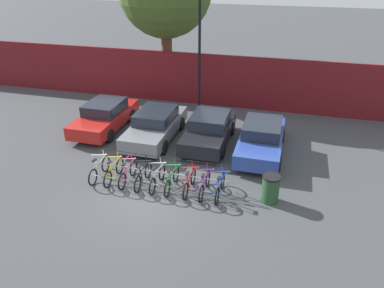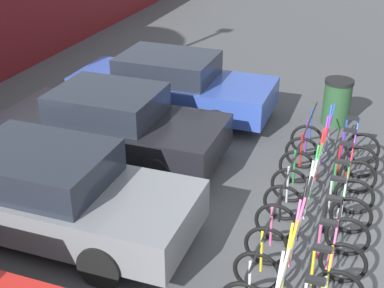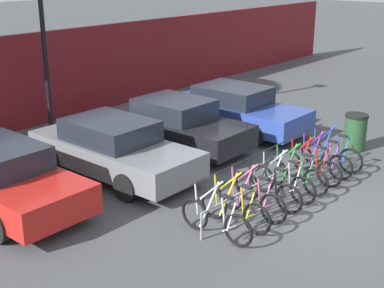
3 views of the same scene
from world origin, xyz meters
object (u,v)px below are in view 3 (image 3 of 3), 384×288
Objects in this scene: bicycle_silver at (282,182)px; bicycle_blue at (331,154)px; bike_rack at (276,175)px; bicycle_purple at (321,160)px; bicycle_pink at (251,200)px; car_grey at (113,148)px; car_red at (0,177)px; bicycle_yellow at (235,209)px; car_blue at (235,109)px; trash_bin at (355,132)px; bicycle_white at (216,220)px; car_black at (177,124)px; bicycle_green at (295,175)px; bicycle_red at (309,167)px; bicycle_black at (268,190)px.

bicycle_silver is 2.37m from bicycle_blue.
bicycle_purple is (1.81, -0.15, -0.12)m from bike_rack.
car_grey is at bearing 92.51° from bicycle_pink.
car_red is (-6.67, 4.29, 0.31)m from bicycle_blue.
car_blue is at bearing 34.40° from bicycle_yellow.
bicycle_yellow is at bearing -177.67° from bicycle_silver.
car_grey is 4.44× the size of trash_bin.
bicycle_white is 4.71m from car_red.
bicycle_white is 0.40× the size of car_black.
bicycle_green is 0.68m from bicycle_red.
bicycle_yellow is 1.77m from bicycle_silver.
bicycle_silver is 5.13m from car_blue.
car_red is at bearing 171.88° from car_grey.
car_black is 4.15× the size of trash_bin.
bike_rack is at bearing 176.47° from bicycle_red.
bicycle_silver is 1.00× the size of bicycle_red.
bike_rack is 3.10× the size of bicycle_white.
bicycle_purple reaches higher than trash_bin.
bicycle_black reaches higher than bike_rack.
bicycle_black is 0.37× the size of car_grey.
car_blue reaches higher than bicycle_blue.
bicycle_yellow is 1.00× the size of bicycle_black.
trash_bin is (2.89, 0.16, 0.14)m from bicycle_red.
trash_bin is (4.70, 0.16, 0.14)m from bicycle_black.
bicycle_blue is (2.38, -0.15, -0.12)m from bike_rack.
bicycle_green is (0.57, -0.15, -0.12)m from bike_rack.
trash_bin is (4.13, 0.01, 0.02)m from bike_rack.
bicycle_red is (1.81, 0.00, 0.00)m from bicycle_black.
trash_bin is (0.70, -3.65, -0.17)m from car_blue.
bicycle_blue is (0.56, 0.00, 0.00)m from bicycle_purple.
bicycle_yellow is 0.37× the size of car_grey.
bicycle_green is at bearing -0.26° from bicycle_white.
bicycle_pink is 1.00× the size of bicycle_purple.
bicycle_yellow is 0.37× the size of car_blue.
bike_rack is 5.97m from car_red.
car_blue is at bearing 69.45° from bicycle_purple.
bicycle_pink and bicycle_black have the same top height.
trash_bin is (1.76, 0.16, 0.14)m from bicycle_blue.
trash_bin is at bearing -79.09° from car_blue.
bicycle_white is 1.00× the size of bicycle_red.
car_red is (-3.11, 4.29, 0.31)m from bicycle_pink.
car_black is (1.04, 4.08, 0.31)m from bicycle_silver.
bike_rack is at bearing 2.96° from bicycle_yellow.
car_black is (2.81, 4.08, 0.31)m from bicycle_yellow.
car_black is at bearing 103.14° from bicycle_purple.
bicycle_pink is 4.66m from car_black.
trash_bin is at bearing -51.76° from car_black.
bicycle_red is (3.01, 0.00, 0.00)m from bicycle_yellow.
trash_bin is at bearing 1.17° from bicycle_white.
bicycle_red is (1.24, 0.00, 0.00)m from bicycle_silver.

